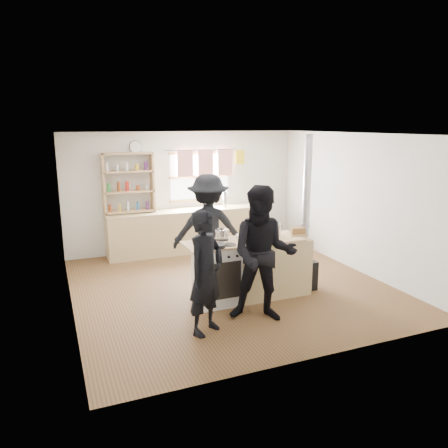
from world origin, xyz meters
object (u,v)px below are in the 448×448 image
(roast_tray, at_px, (248,237))
(person_near_right, at_px, (263,254))
(cooking_island, at_px, (252,268))
(person_far, at_px, (208,229))
(stockpot_stove, at_px, (222,234))
(bread_board, at_px, (298,232))
(stockpot_counter, at_px, (271,229))
(thermos, at_px, (225,200))
(flue_heater, at_px, (304,250))
(person_near_left, at_px, (206,273))
(skillet_greens, at_px, (217,245))

(roast_tray, distance_m, person_near_right, 0.81)
(cooking_island, relative_size, person_far, 1.07)
(stockpot_stove, relative_size, person_near_right, 0.11)
(roast_tray, relative_size, bread_board, 1.25)
(stockpot_counter, xyz_separation_m, person_far, (-0.78, 0.79, -0.11))
(thermos, distance_m, bread_board, 2.80)
(bread_board, xyz_separation_m, flue_heater, (0.15, 0.03, -0.33))
(stockpot_counter, distance_m, flue_heater, 0.67)
(person_near_left, bearing_deg, roast_tray, 7.98)
(flue_heater, bearing_deg, cooking_island, -179.79)
(bread_board, relative_size, person_near_left, 0.20)
(person_near_left, bearing_deg, flue_heater, -9.90)
(stockpot_stove, xyz_separation_m, person_near_right, (0.21, -0.98, -0.07))
(person_near_left, relative_size, person_far, 0.88)
(flue_heater, bearing_deg, person_near_left, -156.99)
(roast_tray, bearing_deg, person_far, 109.91)
(thermos, relative_size, cooking_island, 0.16)
(roast_tray, height_order, stockpot_stove, stockpot_stove)
(skillet_greens, distance_m, stockpot_stove, 0.48)
(thermos, relative_size, stockpot_stove, 1.50)
(cooking_island, distance_m, stockpot_stove, 0.72)
(person_near_right, bearing_deg, person_near_left, -147.27)
(thermos, bearing_deg, stockpot_stove, -113.27)
(cooking_island, distance_m, bread_board, 0.94)
(skillet_greens, distance_m, roast_tray, 0.65)
(roast_tray, xyz_separation_m, flue_heater, (1.00, -0.02, -0.31))
(bread_board, height_order, flue_heater, flue_heater)
(cooking_island, height_order, person_near_right, person_near_right)
(stockpot_counter, relative_size, person_far, 0.16)
(stockpot_stove, height_order, person_near_left, person_near_left)
(thermos, distance_m, stockpot_stove, 2.79)
(stockpot_counter, distance_m, person_near_right, 1.09)
(skillet_greens, bearing_deg, thermos, 65.66)
(skillet_greens, bearing_deg, cooking_island, 16.80)
(roast_tray, xyz_separation_m, stockpot_counter, (0.45, 0.11, 0.06))
(bread_board, bearing_deg, person_near_left, -156.06)
(cooking_island, relative_size, skillet_greens, 7.21)
(bread_board, relative_size, flue_heater, 0.13)
(stockpot_stove, bearing_deg, cooking_island, -26.18)
(person_near_right, bearing_deg, bread_board, 64.70)
(person_near_right, bearing_deg, stockpot_counter, 83.95)
(skillet_greens, relative_size, bread_board, 0.86)
(cooking_island, bearing_deg, skillet_greens, -163.20)
(stockpot_counter, bearing_deg, flue_heater, -13.03)
(bread_board, distance_m, person_near_left, 2.03)
(roast_tray, relative_size, person_near_left, 0.25)
(person_near_right, relative_size, person_far, 1.01)
(stockpot_stove, bearing_deg, person_near_right, -78.04)
(roast_tray, distance_m, bread_board, 0.84)
(roast_tray, bearing_deg, flue_heater, -1.10)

